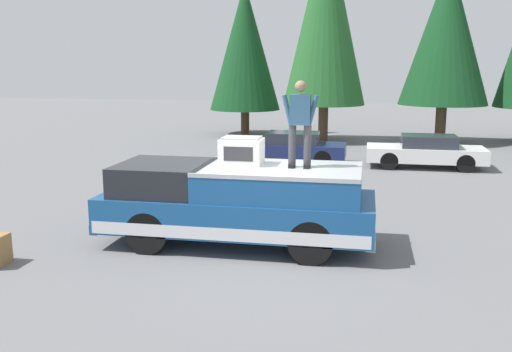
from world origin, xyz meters
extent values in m
plane|color=slate|center=(0.00, 0.00, 0.00)|extent=(90.00, 90.00, 0.00)
cube|color=navy|center=(0.45, 0.73, 0.70)|extent=(2.00, 5.50, 0.70)
cube|color=silver|center=(0.45, 0.73, 0.51)|extent=(2.01, 5.39, 0.24)
cube|color=black|center=(0.45, 2.25, 1.35)|extent=(1.84, 1.87, 0.60)
cube|color=navy|center=(0.45, -0.15, 1.31)|extent=(1.92, 3.19, 0.52)
cube|color=#A8AAAF|center=(0.45, -0.15, 1.61)|extent=(1.94, 3.19, 0.08)
cube|color=#232326|center=(0.45, 3.42, 0.43)|extent=(1.96, 0.16, 0.20)
cube|color=#B2B5BA|center=(0.45, -1.96, 0.43)|extent=(1.96, 0.16, 0.20)
cylinder|color=black|center=(-0.40, 2.33, 0.42)|extent=(0.30, 0.84, 0.84)
cylinder|color=black|center=(1.30, 2.33, 0.42)|extent=(0.30, 0.84, 0.84)
cylinder|color=black|center=(-0.40, -0.86, 0.42)|extent=(0.30, 0.84, 0.84)
cylinder|color=black|center=(1.30, -0.86, 0.42)|extent=(0.30, 0.84, 0.84)
cube|color=white|center=(0.61, 0.66, 1.91)|extent=(0.64, 0.84, 0.52)
cube|color=#2D2D30|center=(0.29, 0.66, 1.91)|extent=(0.01, 0.59, 0.29)
cube|color=#99999E|center=(0.61, 0.66, 2.19)|extent=(0.58, 0.76, 0.04)
cylinder|color=#333338|center=(0.49, -0.68, 2.07)|extent=(0.15, 0.15, 0.84)
cube|color=black|center=(0.45, -0.68, 1.69)|extent=(0.26, 0.11, 0.08)
cylinder|color=#333338|center=(0.49, -0.38, 2.07)|extent=(0.15, 0.15, 0.84)
cube|color=black|center=(0.45, -0.38, 1.69)|extent=(0.26, 0.11, 0.08)
cube|color=#335B7A|center=(0.49, -0.53, 2.78)|extent=(0.24, 0.40, 0.58)
sphere|color=#A37A5B|center=(0.49, -0.53, 3.23)|extent=(0.22, 0.22, 0.22)
cylinder|color=#335B7A|center=(0.46, -0.77, 2.78)|extent=(0.09, 0.23, 0.58)
cylinder|color=#335B7A|center=(0.46, -0.28, 2.78)|extent=(0.09, 0.23, 0.58)
cube|color=white|center=(10.32, -3.89, 0.49)|extent=(1.64, 4.10, 0.50)
cube|color=#282D38|center=(10.32, -3.99, 0.95)|extent=(1.31, 1.89, 0.42)
cylinder|color=black|center=(9.60, -2.62, 0.31)|extent=(0.20, 0.62, 0.62)
cylinder|color=black|center=(11.04, -2.62, 0.31)|extent=(0.20, 0.62, 0.62)
cylinder|color=black|center=(9.60, -5.16, 0.31)|extent=(0.20, 0.62, 0.62)
cylinder|color=black|center=(11.04, -5.16, 0.31)|extent=(0.20, 0.62, 0.62)
cube|color=navy|center=(10.31, 0.97, 0.49)|extent=(1.64, 4.10, 0.50)
cube|color=#282D38|center=(10.31, 0.87, 0.95)|extent=(1.31, 1.89, 0.42)
cylinder|color=black|center=(9.59, 2.24, 0.31)|extent=(0.20, 0.62, 0.62)
cylinder|color=black|center=(11.03, 2.24, 0.31)|extent=(0.20, 0.62, 0.62)
cylinder|color=black|center=(9.59, -0.30, 0.31)|extent=(0.20, 0.62, 0.62)
cylinder|color=black|center=(11.03, -0.30, 0.31)|extent=(0.20, 0.62, 0.62)
cylinder|color=#4C3826|center=(17.12, -5.19, 0.89)|extent=(0.48, 0.48, 1.79)
cone|color=#14421E|center=(17.12, -5.19, 5.01)|extent=(4.03, 4.03, 6.45)
cylinder|color=#4C3826|center=(16.80, 0.25, 0.87)|extent=(0.46, 0.46, 1.74)
cone|color=#235B28|center=(16.80, 0.25, 5.94)|extent=(3.84, 3.84, 8.41)
cylinder|color=#4C3826|center=(18.47, 4.43, 0.65)|extent=(0.43, 0.43, 1.31)
cone|color=#14421E|center=(18.47, 4.43, 4.50)|extent=(3.61, 3.61, 6.38)
camera|label=1|loc=(-10.47, -1.79, 3.66)|focal=39.86mm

